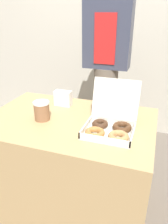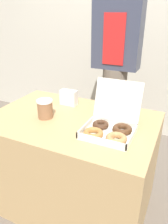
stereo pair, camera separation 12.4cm
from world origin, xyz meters
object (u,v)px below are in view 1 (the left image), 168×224
donut_box (110,126)px  coffee_cup (42,111)px  napkin_holder (63,98)px  person_customer (106,65)px

donut_box → coffee_cup: size_ratio=2.62×
coffee_cup → napkin_holder: 0.26m
donut_box → napkin_holder: (-0.42, 0.27, 0.02)m
coffee_cup → person_customer: 0.73m
person_customer → napkin_holder: bearing=-118.8°
donut_box → coffee_cup: (-0.45, 0.02, 0.02)m
donut_box → person_customer: (-0.19, 0.68, 0.19)m
napkin_holder → person_customer: bearing=61.2°
donut_box → coffee_cup: 0.45m
coffee_cup → napkin_holder: coffee_cup is taller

